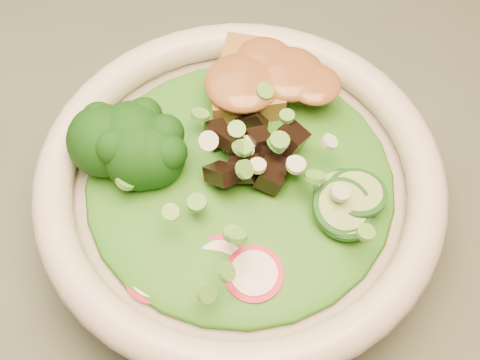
{
  "coord_description": "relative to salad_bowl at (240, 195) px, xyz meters",
  "views": [
    {
      "loc": [
        -0.05,
        -0.16,
        1.24
      ],
      "look_at": [
        -0.03,
        0.1,
        0.82
      ],
      "focal_mm": 50.0,
      "sensor_mm": 36.0,
      "label": 1
    }
  ],
  "objects": [
    {
      "name": "salad_bowl",
      "position": [
        0.0,
        0.0,
        0.0
      ],
      "size": [
        0.31,
        0.31,
        0.08
      ],
      "rotation": [
        0.0,
        0.0,
        -0.23
      ],
      "color": "beige",
      "rests_on": "dining_table"
    },
    {
      "name": "radish_slices",
      "position": [
        -0.02,
        -0.07,
        0.03
      ],
      "size": [
        0.13,
        0.07,
        0.02
      ],
      "primitive_type": null,
      "rotation": [
        0.0,
        0.0,
        -0.23
      ],
      "color": "#AB0D30",
      "rests_on": "salad_bowl"
    },
    {
      "name": "mushroom_heap",
      "position": [
        0.0,
        0.01,
        0.04
      ],
      "size": [
        0.1,
        0.1,
        0.05
      ],
      "primitive_type": null,
      "rotation": [
        0.0,
        0.0,
        -0.23
      ],
      "color": "black",
      "rests_on": "salad_bowl"
    },
    {
      "name": "tofu_cubes",
      "position": [
        0.02,
        0.07,
        0.04
      ],
      "size": [
        0.12,
        0.09,
        0.04
      ],
      "primitive_type": null,
      "rotation": [
        0.0,
        0.0,
        -0.23
      ],
      "color": "olive",
      "rests_on": "salad_bowl"
    },
    {
      "name": "peanut_sauce",
      "position": [
        0.02,
        0.07,
        0.05
      ],
      "size": [
        0.08,
        0.06,
        0.02
      ],
      "primitive_type": "ellipsoid",
      "color": "brown",
      "rests_on": "tofu_cubes"
    },
    {
      "name": "broccoli_florets",
      "position": [
        -0.07,
        0.02,
        0.04
      ],
      "size": [
        0.11,
        0.1,
        0.05
      ],
      "primitive_type": null,
      "rotation": [
        0.0,
        0.0,
        -0.23
      ],
      "color": "black",
      "rests_on": "salad_bowl"
    },
    {
      "name": "lettuce_bed",
      "position": [
        0.0,
        0.0,
        0.02
      ],
      "size": [
        0.23,
        0.23,
        0.03
      ],
      "primitive_type": "ellipsoid",
      "color": "#1B6B16",
      "rests_on": "salad_bowl"
    },
    {
      "name": "cucumber_slices",
      "position": [
        0.07,
        -0.02,
        0.04
      ],
      "size": [
        0.1,
        0.1,
        0.04
      ],
      "primitive_type": null,
      "rotation": [
        0.0,
        0.0,
        -0.23
      ],
      "color": "#9AC96F",
      "rests_on": "salad_bowl"
    },
    {
      "name": "scallion_garnish",
      "position": [
        0.0,
        0.0,
        0.05
      ],
      "size": [
        0.22,
        0.22,
        0.03
      ],
      "primitive_type": null,
      "color": "#4F9835",
      "rests_on": "salad_bowl"
    }
  ]
}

